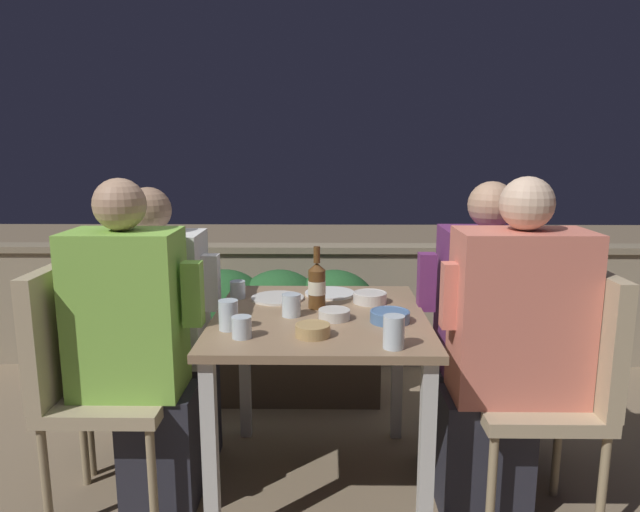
# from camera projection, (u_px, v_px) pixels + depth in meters

# --- Properties ---
(ground_plane) EXTENTS (16.00, 16.00, 0.00)m
(ground_plane) POSITION_uv_depth(u_px,v_px,m) (320.00, 484.00, 2.39)
(ground_plane) COLOR #847056
(parapet_wall) EXTENTS (9.00, 0.18, 0.78)m
(parapet_wall) POSITION_uv_depth(u_px,v_px,m) (323.00, 304.00, 3.67)
(parapet_wall) COLOR gray
(parapet_wall) RESTS_ON ground_plane
(dining_table) EXTENTS (0.83, 0.92, 0.74)m
(dining_table) POSITION_uv_depth(u_px,v_px,m) (320.00, 339.00, 2.27)
(dining_table) COLOR #937556
(dining_table) RESTS_ON ground_plane
(planter_hedge) EXTENTS (1.10, 0.47, 0.73)m
(planter_hedge) POSITION_uv_depth(u_px,v_px,m) (280.00, 327.00, 3.17)
(planter_hedge) COLOR brown
(planter_hedge) RESTS_ON ground_plane
(chair_left_near) EXTENTS (0.45, 0.44, 0.96)m
(chair_left_near) POSITION_uv_depth(u_px,v_px,m) (85.00, 366.00, 2.16)
(chair_left_near) COLOR tan
(chair_left_near) RESTS_ON ground_plane
(person_green_blouse) EXTENTS (0.49, 0.26, 1.28)m
(person_green_blouse) POSITION_uv_depth(u_px,v_px,m) (138.00, 348.00, 2.14)
(person_green_blouse) COLOR #282833
(person_green_blouse) RESTS_ON ground_plane
(chair_left_far) EXTENTS (0.45, 0.44, 0.96)m
(chair_left_far) POSITION_uv_depth(u_px,v_px,m) (116.00, 338.00, 2.47)
(chair_left_far) COLOR tan
(chair_left_far) RESTS_ON ground_plane
(person_white_polo) EXTENTS (0.50, 0.26, 1.23)m
(person_white_polo) POSITION_uv_depth(u_px,v_px,m) (163.00, 329.00, 2.46)
(person_white_polo) COLOR #282833
(person_white_polo) RESTS_ON ground_plane
(chair_right_near) EXTENTS (0.45, 0.44, 0.96)m
(chair_right_near) POSITION_uv_depth(u_px,v_px,m) (563.00, 372.00, 2.11)
(chair_right_near) COLOR tan
(chair_right_near) RESTS_ON ground_plane
(person_coral_top) EXTENTS (0.52, 0.26, 1.29)m
(person_coral_top) POSITION_uv_depth(u_px,v_px,m) (508.00, 353.00, 2.09)
(person_coral_top) COLOR #282833
(person_coral_top) RESTS_ON ground_plane
(chair_right_far) EXTENTS (0.45, 0.44, 0.96)m
(chair_right_far) POSITION_uv_depth(u_px,v_px,m) (525.00, 344.00, 2.40)
(chair_right_far) COLOR tan
(chair_right_far) RESTS_ON ground_plane
(person_purple_stripe) EXTENTS (0.48, 0.26, 1.26)m
(person_purple_stripe) POSITION_uv_depth(u_px,v_px,m) (476.00, 330.00, 2.39)
(person_purple_stripe) COLOR #282833
(person_purple_stripe) RESTS_ON ground_plane
(beer_bottle) EXTENTS (0.07, 0.07, 0.25)m
(beer_bottle) POSITION_uv_depth(u_px,v_px,m) (317.00, 285.00, 2.31)
(beer_bottle) COLOR brown
(beer_bottle) RESTS_ON dining_table
(plate_0) EXTENTS (0.22, 0.22, 0.01)m
(plate_0) POSITION_uv_depth(u_px,v_px,m) (330.00, 293.00, 2.54)
(plate_0) COLOR white
(plate_0) RESTS_ON dining_table
(plate_1) EXTENTS (0.23, 0.23, 0.01)m
(plate_1) POSITION_uv_depth(u_px,v_px,m) (277.00, 298.00, 2.46)
(plate_1) COLOR silver
(plate_1) RESTS_ON dining_table
(bowl_0) EXTENTS (0.12, 0.12, 0.04)m
(bowl_0) POSITION_uv_depth(u_px,v_px,m) (334.00, 314.00, 2.18)
(bowl_0) COLOR beige
(bowl_0) RESTS_ON dining_table
(bowl_1) EXTENTS (0.14, 0.14, 0.05)m
(bowl_1) POSITION_uv_depth(u_px,v_px,m) (370.00, 297.00, 2.41)
(bowl_1) COLOR beige
(bowl_1) RESTS_ON dining_table
(bowl_2) EXTENTS (0.15, 0.15, 0.04)m
(bowl_2) POSITION_uv_depth(u_px,v_px,m) (390.00, 316.00, 2.14)
(bowl_2) COLOR #4C709E
(bowl_2) RESTS_ON dining_table
(bowl_3) EXTENTS (0.12, 0.12, 0.04)m
(bowl_3) POSITION_uv_depth(u_px,v_px,m) (313.00, 329.00, 1.98)
(bowl_3) COLOR tan
(bowl_3) RESTS_ON dining_table
(glass_cup_0) EXTENTS (0.07, 0.07, 0.08)m
(glass_cup_0) POSITION_uv_depth(u_px,v_px,m) (242.00, 327.00, 1.96)
(glass_cup_0) COLOR silver
(glass_cup_0) RESTS_ON dining_table
(glass_cup_1) EXTENTS (0.07, 0.07, 0.08)m
(glass_cup_1) POSITION_uv_depth(u_px,v_px,m) (238.00, 290.00, 2.48)
(glass_cup_1) COLOR silver
(glass_cup_1) RESTS_ON dining_table
(glass_cup_2) EXTENTS (0.07, 0.07, 0.09)m
(glass_cup_2) POSITION_uv_depth(u_px,v_px,m) (291.00, 305.00, 2.21)
(glass_cup_2) COLOR silver
(glass_cup_2) RESTS_ON dining_table
(glass_cup_3) EXTENTS (0.07, 0.07, 0.11)m
(glass_cup_3) POSITION_uv_depth(u_px,v_px,m) (394.00, 332.00, 1.86)
(glass_cup_3) COLOR silver
(glass_cup_3) RESTS_ON dining_table
(glass_cup_4) EXTENTS (0.07, 0.07, 0.11)m
(glass_cup_4) POSITION_uv_depth(u_px,v_px,m) (228.00, 315.00, 2.05)
(glass_cup_4) COLOR silver
(glass_cup_4) RESTS_ON dining_table
(potted_plant) EXTENTS (0.30, 0.30, 0.68)m
(potted_plant) POSITION_uv_depth(u_px,v_px,m) (129.00, 335.00, 2.99)
(potted_plant) COLOR brown
(potted_plant) RESTS_ON ground_plane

